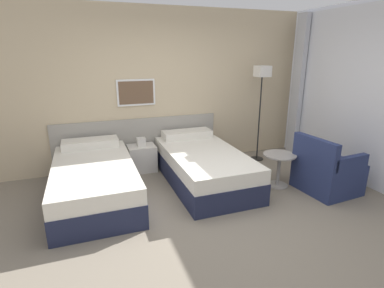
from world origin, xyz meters
name	(u,v)px	position (x,y,z in m)	size (l,w,h in m)	color
ground_plane	(220,222)	(0.00, 0.00, 0.00)	(16.00, 16.00, 0.00)	slate
wall_headboard	(166,92)	(-0.04, 2.25, 1.30)	(10.00, 0.10, 2.70)	#C6B28E
bed_near_door	(95,180)	(-1.38, 1.18, 0.27)	(1.07, 2.05, 0.64)	#1E233D
bed_near_window	(203,166)	(0.25, 1.18, 0.27)	(1.07, 2.05, 0.64)	#1E233D
nightstand	(142,158)	(-0.57, 1.96, 0.23)	(0.46, 0.37, 0.59)	beige
floor_lamp	(262,83)	(1.60, 1.78, 1.45)	(0.24, 0.24, 1.74)	black
side_table	(279,164)	(1.27, 0.64, 0.36)	(0.49, 0.49, 0.51)	gray
armchair	(326,172)	(1.81, 0.26, 0.29)	(0.77, 0.80, 0.84)	navy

